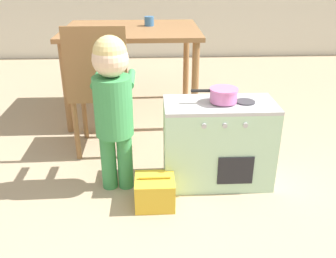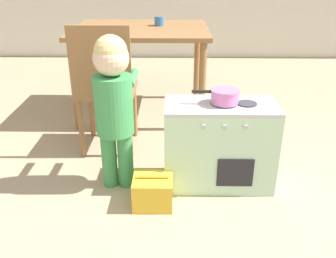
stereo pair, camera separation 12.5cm
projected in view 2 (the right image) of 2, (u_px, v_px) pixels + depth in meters
play_kitchen at (219, 145)px, 2.26m from camera, size 0.65×0.33×0.53m
toy_pot at (225, 95)px, 2.13m from camera, size 0.27×0.16×0.08m
child_figure at (113, 96)px, 2.10m from camera, size 0.24×0.38×0.93m
toy_basket at (153, 191)px, 2.12m from camera, size 0.22×0.20×0.19m
dining_table at (141, 39)px, 3.17m from camera, size 1.13×0.89×0.76m
dining_chair_near at (105, 86)px, 2.56m from camera, size 0.40×0.40×0.92m
cup_on_table at (159, 21)px, 3.20m from camera, size 0.08×0.08×0.08m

